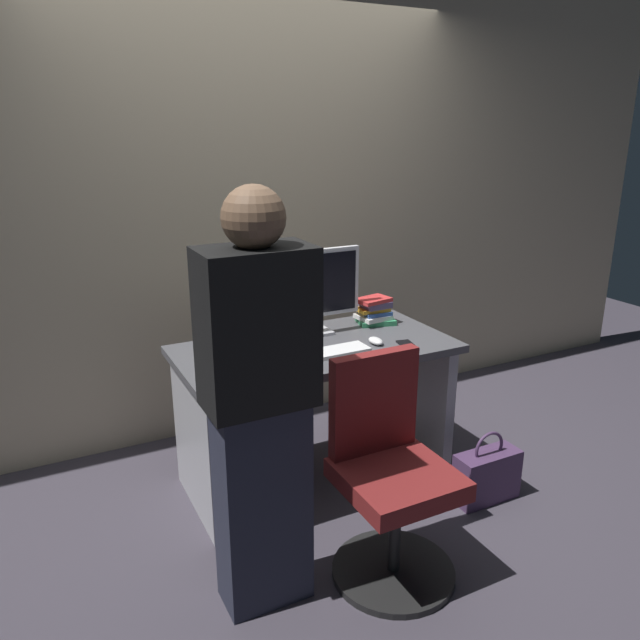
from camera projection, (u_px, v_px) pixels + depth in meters
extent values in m
plane|color=#3D3842|center=(316.00, 476.00, 3.33)|extent=(9.00, 9.00, 0.00)
cube|color=tan|center=(251.00, 182.00, 3.59)|extent=(6.40, 0.10, 3.00)
cube|color=#4C4C51|center=(316.00, 349.00, 3.10)|extent=(1.40, 0.70, 0.04)
cube|color=#B2B2B7|center=(197.00, 444.00, 2.94)|extent=(0.06, 0.62, 0.72)
cube|color=#B2B2B7|center=(416.00, 394.00, 3.50)|extent=(0.06, 0.62, 0.72)
cylinder|color=black|center=(393.00, 571.00, 2.60)|extent=(0.52, 0.52, 0.03)
cylinder|color=black|center=(395.00, 529.00, 2.54)|extent=(0.05, 0.05, 0.39)
cube|color=maroon|center=(397.00, 479.00, 2.47)|extent=(0.44, 0.44, 0.08)
cube|color=maroon|center=(374.00, 402.00, 2.55)|extent=(0.40, 0.06, 0.44)
cube|color=#262838|center=(263.00, 504.00, 2.36)|extent=(0.34, 0.20, 0.85)
cube|color=black|center=(257.00, 328.00, 2.15)|extent=(0.40, 0.24, 0.58)
sphere|color=brown|center=(253.00, 217.00, 2.03)|extent=(0.22, 0.22, 0.22)
cube|color=silver|center=(312.00, 333.00, 3.27)|extent=(0.20, 0.14, 0.02)
cube|color=silver|center=(312.00, 324.00, 3.25)|extent=(0.04, 0.03, 0.08)
cube|color=silver|center=(312.00, 284.00, 3.19)|extent=(0.54, 0.03, 0.36)
cube|color=black|center=(314.00, 285.00, 3.17)|extent=(0.50, 0.01, 0.32)
cube|color=white|center=(327.00, 353.00, 2.97)|extent=(0.43, 0.13, 0.02)
ellipsoid|color=white|center=(376.00, 341.00, 3.11)|extent=(0.06, 0.10, 0.03)
cylinder|color=silver|center=(246.00, 352.00, 2.87)|extent=(0.06, 0.06, 0.10)
cylinder|color=white|center=(206.00, 348.00, 2.94)|extent=(0.07, 0.07, 0.08)
cube|color=#338C59|center=(376.00, 321.00, 3.44)|extent=(0.23, 0.19, 0.03)
cube|color=white|center=(373.00, 317.00, 3.43)|extent=(0.18, 0.17, 0.02)
cube|color=#3359A5|center=(375.00, 312.00, 3.44)|extent=(0.16, 0.15, 0.02)
cube|color=gold|center=(372.00, 309.00, 3.43)|extent=(0.18, 0.14, 0.02)
cube|color=#594C72|center=(374.00, 304.00, 3.42)|extent=(0.16, 0.15, 0.03)
cube|color=red|center=(373.00, 300.00, 3.40)|extent=(0.21, 0.16, 0.02)
cube|color=black|center=(407.00, 345.00, 3.09)|extent=(0.10, 0.16, 0.01)
cube|color=#4C3356|center=(486.00, 476.00, 3.09)|extent=(0.34, 0.14, 0.26)
torus|color=#4C3356|center=(489.00, 448.00, 3.04)|extent=(0.18, 0.02, 0.18)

